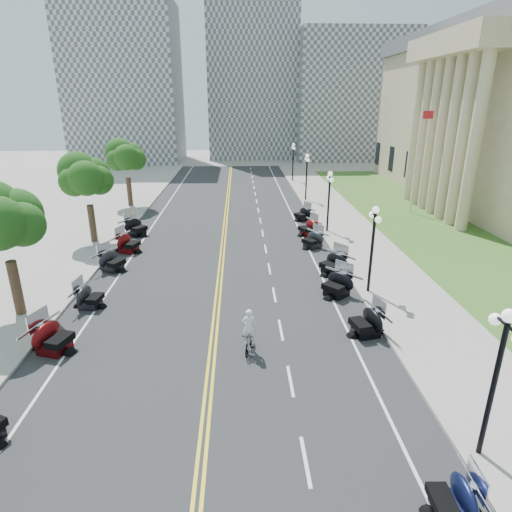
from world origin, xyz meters
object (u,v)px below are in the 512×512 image
object	(u,v)px
bicycle	(249,341)
cyclist_rider	(249,314)
motorcycle_n_3	(454,497)
flagpole	(417,162)

from	to	relation	value
bicycle	cyclist_rider	size ratio (longest dim) A/B	0.98
motorcycle_n_3	bicycle	size ratio (longest dim) A/B	1.07
bicycle	motorcycle_n_3	bearing A→B (deg)	-46.21
motorcycle_n_3	cyclist_rider	size ratio (longest dim) A/B	1.05
motorcycle_n_3	bicycle	bearing A→B (deg)	-145.38
cyclist_rider	motorcycle_n_3	bearing A→B (deg)	122.45
flagpole	cyclist_rider	size ratio (longest dim) A/B	5.88
motorcycle_n_3	cyclist_rider	xyz separation A→B (m)	(-5.19, 8.16, 1.23)
flagpole	motorcycle_n_3	bearing A→B (deg)	-109.32
cyclist_rider	bicycle	bearing A→B (deg)	-0.00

